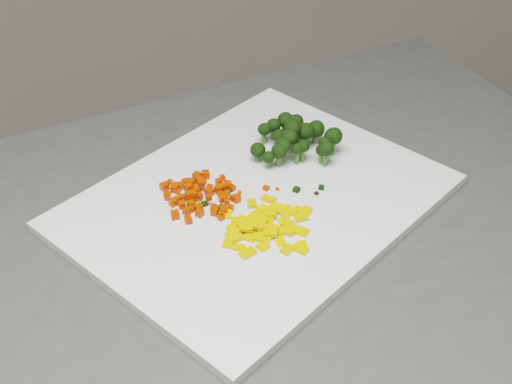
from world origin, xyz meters
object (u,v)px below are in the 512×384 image
object	(u,v)px
cutting_board	(256,202)
pepper_pile	(267,224)
broccoli_pile	(289,136)
carrot_pile	(197,189)

from	to	relation	value
cutting_board	pepper_pile	size ratio (longest dim) A/B	3.88
pepper_pile	cutting_board	bearing A→B (deg)	86.00
broccoli_pile	carrot_pile	bearing A→B (deg)	-156.36
carrot_pile	broccoli_pile	bearing A→B (deg)	23.64
carrot_pile	pepper_pile	size ratio (longest dim) A/B	0.86
cutting_board	broccoli_pile	world-z (taller)	broccoli_pile
cutting_board	pepper_pile	bearing A→B (deg)	-94.00
pepper_pile	broccoli_pile	size ratio (longest dim) A/B	0.97
pepper_pile	broccoli_pile	xyz separation A→B (m)	(0.08, 0.15, 0.02)
cutting_board	carrot_pile	bearing A→B (deg)	163.27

